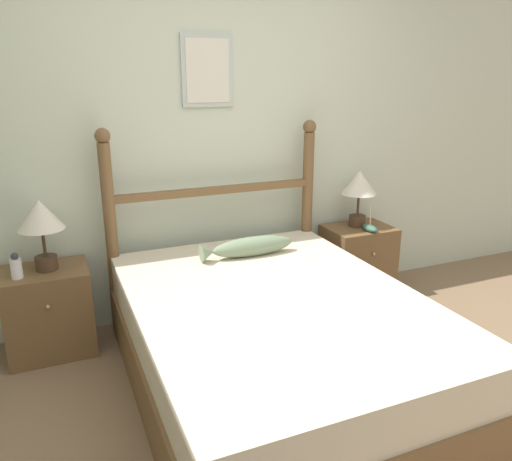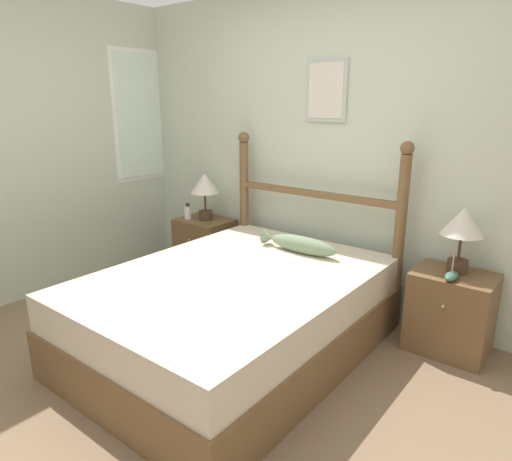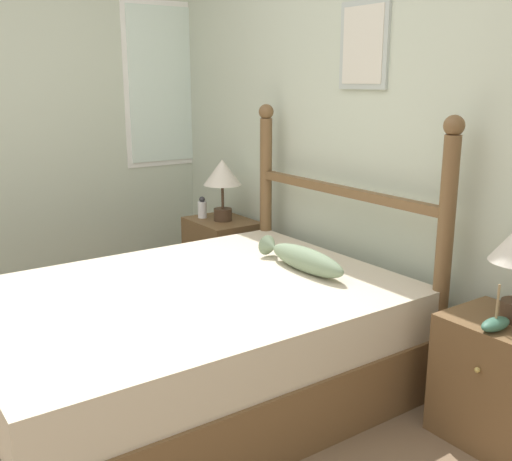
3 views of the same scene
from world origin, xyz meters
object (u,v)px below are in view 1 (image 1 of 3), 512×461
at_px(bed, 276,342).
at_px(table_lamp_right, 359,186).
at_px(fish_pillow, 248,247).
at_px(nightstand_right, 357,260).
at_px(nightstand_left, 49,311).
at_px(model_boat, 370,228).
at_px(table_lamp_left, 41,220).
at_px(bottle, 16,267).

height_order(bed, table_lamp_right, table_lamp_right).
bearing_deg(fish_pillow, nightstand_right, 14.25).
bearing_deg(nightstand_left, model_boat, -3.10).
relative_size(table_lamp_left, table_lamp_right, 1.00).
relative_size(nightstand_right, table_lamp_right, 1.26).
distance_m(bottle, model_boat, 2.47).
bearing_deg(bed, table_lamp_right, 39.23).
relative_size(bed, nightstand_right, 3.69).
bearing_deg(nightstand_right, fish_pillow, -165.75).
bearing_deg(fish_pillow, nightstand_left, 167.88).
bearing_deg(nightstand_left, table_lamp_right, 0.85).
relative_size(model_boat, fish_pillow, 0.31).
bearing_deg(nightstand_right, table_lamp_left, -179.98).
bearing_deg(fish_pillow, table_lamp_right, 16.01).
height_order(bed, nightstand_right, bed).
distance_m(bed, fish_pillow, 0.74).
bearing_deg(table_lamp_right, nightstand_left, -179.15).
height_order(table_lamp_left, fish_pillow, table_lamp_left).
distance_m(table_lamp_left, table_lamp_right, 2.29).
distance_m(nightstand_left, fish_pillow, 1.33).
xyz_separation_m(nightstand_left, fish_pillow, (1.26, -0.27, 0.35)).
bearing_deg(model_boat, fish_pillow, -172.35).
bearing_deg(table_lamp_left, model_boat, -3.12).
bearing_deg(nightstand_right, table_lamp_right, 93.89).
height_order(nightstand_right, model_boat, model_boat).
height_order(nightstand_right, table_lamp_right, table_lamp_right).
bearing_deg(nightstand_right, bottle, -178.22).
relative_size(nightstand_right, model_boat, 2.84).
bearing_deg(table_lamp_right, table_lamp_left, -179.13).
xyz_separation_m(bed, table_lamp_left, (-1.14, 0.91, 0.61)).
height_order(nightstand_left, bottle, bottle).
xyz_separation_m(bed, model_boat, (1.17, 0.78, 0.31)).
distance_m(nightstand_left, table_lamp_right, 2.39).
height_order(table_lamp_left, bottle, table_lamp_left).
distance_m(table_lamp_left, bottle, 0.31).
height_order(bed, table_lamp_left, table_lamp_left).
bearing_deg(table_lamp_left, bottle, -155.39).
xyz_separation_m(table_lamp_left, fish_pillow, (1.24, -0.27, -0.26)).
bearing_deg(nightstand_left, fish_pillow, -12.12).
height_order(bottle, fish_pillow, bottle).
xyz_separation_m(table_lamp_left, table_lamp_right, (2.29, 0.03, 0.00)).
bearing_deg(bottle, model_boat, -1.15).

